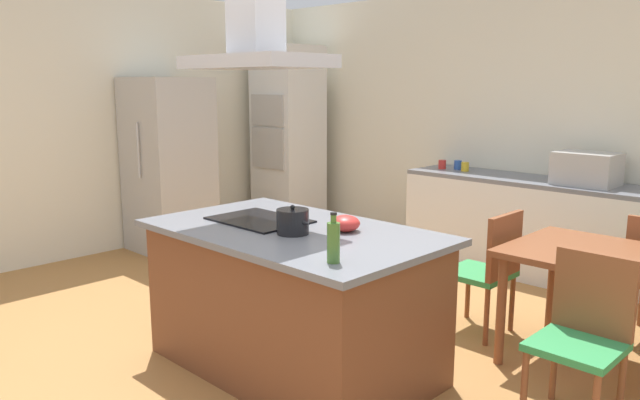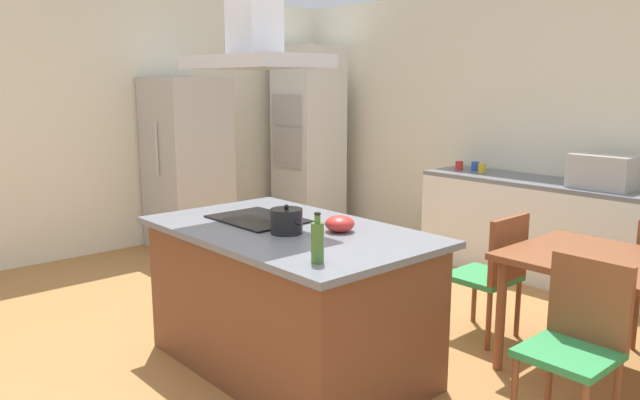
{
  "view_description": "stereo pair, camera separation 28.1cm",
  "coord_description": "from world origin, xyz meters",
  "px_view_note": "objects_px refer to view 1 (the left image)",
  "views": [
    {
      "loc": [
        2.64,
        -2.46,
        1.76
      ],
      "look_at": [
        -0.16,
        0.4,
        1.0
      ],
      "focal_mm": 34.47,
      "sensor_mm": 36.0,
      "label": 1
    },
    {
      "loc": [
        2.83,
        -2.26,
        1.76
      ],
      "look_at": [
        -0.16,
        0.4,
        1.0
      ],
      "focal_mm": 34.47,
      "sensor_mm": 36.0,
      "label": 2
    }
  ],
  "objects_px": {
    "mixing_bowl": "(345,223)",
    "refrigerator": "(169,165)",
    "chair_at_left_end": "(490,265)",
    "cooktop": "(259,220)",
    "countertop_microwave": "(587,169)",
    "dining_table": "(630,271)",
    "tea_kettle": "(293,222)",
    "wall_oven_stack": "(288,138)",
    "olive_oil_bottle": "(333,241)",
    "coffee_mug_blue": "(458,165)",
    "range_hood": "(256,26)",
    "coffee_mug_red": "(442,164)",
    "coffee_mug_yellow": "(465,167)",
    "chair_facing_island": "(584,328)"
  },
  "relations": [
    {
      "from": "mixing_bowl",
      "to": "refrigerator",
      "type": "distance_m",
      "value": 3.36
    },
    {
      "from": "chair_at_left_end",
      "to": "cooktop",
      "type": "bearing_deg",
      "value": -124.3
    },
    {
      "from": "countertop_microwave",
      "to": "dining_table",
      "type": "xyz_separation_m",
      "value": [
        0.89,
        -1.55,
        -0.37
      ]
    },
    {
      "from": "tea_kettle",
      "to": "wall_oven_stack",
      "type": "xyz_separation_m",
      "value": [
        -3.0,
        2.73,
        0.13
      ]
    },
    {
      "from": "cooktop",
      "to": "olive_oil_bottle",
      "type": "xyz_separation_m",
      "value": [
        0.97,
        -0.35,
        0.1
      ]
    },
    {
      "from": "countertop_microwave",
      "to": "wall_oven_stack",
      "type": "xyz_separation_m",
      "value": [
        -3.52,
        -0.23,
        0.06
      ]
    },
    {
      "from": "cooktop",
      "to": "coffee_mug_blue",
      "type": "distance_m",
      "value": 2.97
    },
    {
      "from": "coffee_mug_blue",
      "to": "refrigerator",
      "type": "relative_size",
      "value": 0.05
    },
    {
      "from": "refrigerator",
      "to": "range_hood",
      "type": "xyz_separation_m",
      "value": [
        2.67,
        -1.01,
        1.19
      ]
    },
    {
      "from": "cooktop",
      "to": "mixing_bowl",
      "type": "bearing_deg",
      "value": 16.58
    },
    {
      "from": "coffee_mug_red",
      "to": "range_hood",
      "type": "height_order",
      "value": "range_hood"
    },
    {
      "from": "cooktop",
      "to": "refrigerator",
      "type": "bearing_deg",
      "value": 159.29
    },
    {
      "from": "countertop_microwave",
      "to": "chair_at_left_end",
      "type": "bearing_deg",
      "value": -90.97
    },
    {
      "from": "olive_oil_bottle",
      "to": "refrigerator",
      "type": "bearing_deg",
      "value": 159.57
    },
    {
      "from": "mixing_bowl",
      "to": "coffee_mug_yellow",
      "type": "height_order",
      "value": "mixing_bowl"
    },
    {
      "from": "refrigerator",
      "to": "chair_facing_island",
      "type": "bearing_deg",
      "value": -4.43
    },
    {
      "from": "olive_oil_bottle",
      "to": "countertop_microwave",
      "type": "distance_m",
      "value": 3.23
    },
    {
      "from": "mixing_bowl",
      "to": "coffee_mug_red",
      "type": "relative_size",
      "value": 1.96
    },
    {
      "from": "coffee_mug_blue",
      "to": "refrigerator",
      "type": "distance_m",
      "value": 3.0
    },
    {
      "from": "wall_oven_stack",
      "to": "range_hood",
      "type": "relative_size",
      "value": 2.44
    },
    {
      "from": "olive_oil_bottle",
      "to": "chair_facing_island",
      "type": "height_order",
      "value": "olive_oil_bottle"
    },
    {
      "from": "wall_oven_stack",
      "to": "refrigerator",
      "type": "relative_size",
      "value": 1.21
    },
    {
      "from": "olive_oil_bottle",
      "to": "range_hood",
      "type": "relative_size",
      "value": 0.28
    },
    {
      "from": "tea_kettle",
      "to": "coffee_mug_blue",
      "type": "relative_size",
      "value": 2.67
    },
    {
      "from": "coffee_mug_blue",
      "to": "chair_facing_island",
      "type": "relative_size",
      "value": 0.1
    },
    {
      "from": "dining_table",
      "to": "tea_kettle",
      "type": "bearing_deg",
      "value": -135.02
    },
    {
      "from": "olive_oil_bottle",
      "to": "coffee_mug_yellow",
      "type": "height_order",
      "value": "olive_oil_bottle"
    },
    {
      "from": "coffee_mug_yellow",
      "to": "chair_facing_island",
      "type": "height_order",
      "value": "coffee_mug_yellow"
    },
    {
      "from": "coffee_mug_yellow",
      "to": "chair_at_left_end",
      "type": "height_order",
      "value": "coffee_mug_yellow"
    },
    {
      "from": "coffee_mug_blue",
      "to": "chair_at_left_end",
      "type": "relative_size",
      "value": 0.1
    },
    {
      "from": "mixing_bowl",
      "to": "cooktop",
      "type": "bearing_deg",
      "value": -163.42
    },
    {
      "from": "coffee_mug_blue",
      "to": "wall_oven_stack",
      "type": "bearing_deg",
      "value": -172.31
    },
    {
      "from": "mixing_bowl",
      "to": "coffee_mug_yellow",
      "type": "relative_size",
      "value": 1.96
    },
    {
      "from": "countertop_microwave",
      "to": "coffee_mug_red",
      "type": "xyz_separation_m",
      "value": [
        -1.44,
        -0.02,
        -0.09
      ]
    },
    {
      "from": "cooktop",
      "to": "chair_at_left_end",
      "type": "xyz_separation_m",
      "value": [
        0.91,
        1.33,
        -0.4
      ]
    },
    {
      "from": "coffee_mug_yellow",
      "to": "chair_facing_island",
      "type": "xyz_separation_m",
      "value": [
        2.07,
        -2.22,
        -0.44
      ]
    },
    {
      "from": "range_hood",
      "to": "mixing_bowl",
      "type": "bearing_deg",
      "value": 16.58
    },
    {
      "from": "coffee_mug_red",
      "to": "dining_table",
      "type": "distance_m",
      "value": 2.8
    },
    {
      "from": "wall_oven_stack",
      "to": "cooktop",
      "type": "bearing_deg",
      "value": -45.59
    },
    {
      "from": "olive_oil_bottle",
      "to": "countertop_microwave",
      "type": "relative_size",
      "value": 0.5
    },
    {
      "from": "dining_table",
      "to": "cooktop",
      "type": "bearing_deg",
      "value": -143.91
    },
    {
      "from": "mixing_bowl",
      "to": "countertop_microwave",
      "type": "height_order",
      "value": "countertop_microwave"
    },
    {
      "from": "tea_kettle",
      "to": "refrigerator",
      "type": "bearing_deg",
      "value": 160.38
    },
    {
      "from": "olive_oil_bottle",
      "to": "coffee_mug_red",
      "type": "xyz_separation_m",
      "value": [
        -1.48,
        3.21,
        -0.06
      ]
    },
    {
      "from": "wall_oven_stack",
      "to": "chair_facing_island",
      "type": "distance_m",
      "value": 4.87
    },
    {
      "from": "coffee_mug_red",
      "to": "coffee_mug_yellow",
      "type": "bearing_deg",
      "value": 3.63
    },
    {
      "from": "cooktop",
      "to": "coffee_mug_red",
      "type": "xyz_separation_m",
      "value": [
        -0.51,
        2.86,
        0.04
      ]
    },
    {
      "from": "countertop_microwave",
      "to": "coffee_mug_red",
      "type": "relative_size",
      "value": 5.56
    },
    {
      "from": "countertop_microwave",
      "to": "wall_oven_stack",
      "type": "relative_size",
      "value": 0.23
    },
    {
      "from": "tea_kettle",
      "to": "chair_facing_island",
      "type": "distance_m",
      "value": 1.67
    }
  ]
}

